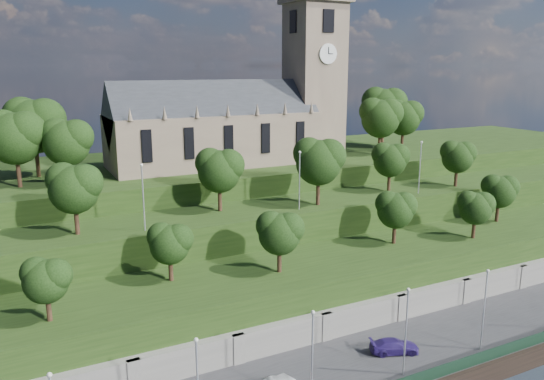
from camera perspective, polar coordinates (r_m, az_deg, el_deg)
promenade at (r=57.80m, az=13.10°, el=-17.43°), size 160.00×12.00×2.00m
fence at (r=53.60m, az=17.05°, el=-18.33°), size 160.00×0.10×1.20m
retaining_wall at (r=61.15m, az=9.51°, el=-13.84°), size 160.00×2.10×5.00m
embankment_lower at (r=64.96m, az=6.39°, el=-10.59°), size 160.00×12.00×8.00m
embankment_upper at (r=73.02m, az=1.71°, el=-6.09°), size 160.00×10.00×12.00m
hilltop at (r=90.81m, az=-4.60°, el=-1.27°), size 160.00×32.00×15.00m
church at (r=84.89m, az=-3.25°, el=8.05°), size 38.60×12.35×27.60m
trees_lower at (r=63.76m, az=8.72°, el=-3.00°), size 65.66×8.46×6.99m
trees_upper at (r=69.41m, az=2.25°, el=2.73°), size 60.85×8.76×9.06m
trees_hilltop at (r=84.45m, az=-2.73°, el=7.66°), size 71.89×16.71×11.31m
lamp_posts_promenade at (r=51.49m, az=14.23°, el=-13.97°), size 60.36×0.36×8.68m
lamp_posts_upper at (r=67.69m, az=2.97°, el=1.53°), size 40.36×0.36×7.67m
car_right at (r=56.75m, az=13.02°, el=-16.04°), size 5.32×3.66×1.43m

